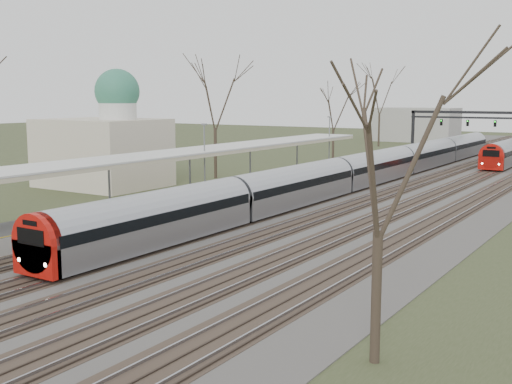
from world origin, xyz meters
TOP-DOWN VIEW (x-y plane):
  - track_bed at (0.26, 55.00)m, footprint 24.00×160.00m
  - platform at (-9.05, 37.50)m, footprint 3.50×69.00m
  - canopy at (-9.05, 32.99)m, footprint 4.10×50.00m
  - dome_building at (-21.71, 38.00)m, footprint 10.00×8.00m
  - signal_gantry at (0.29, 84.99)m, footprint 21.00×0.59m
  - tree_west_far at (-17.00, 48.00)m, footprint 5.50×5.50m
  - tree_east_near at (13.00, 15.00)m, footprint 4.50×4.50m
  - train_near at (-2.50, 52.36)m, footprint 2.62×75.21m

SIDE VIEW (x-z plane):
  - track_bed at x=0.26m, z-range -0.05..0.17m
  - platform at x=-9.05m, z-range 0.00..1.00m
  - train_near at x=-2.50m, z-range -0.05..3.00m
  - dome_building at x=-21.71m, z-range -1.43..8.87m
  - canopy at x=-9.05m, z-range 2.37..5.48m
  - signal_gantry at x=0.29m, z-range 1.87..7.95m
  - tree_east_near at x=13.00m, z-range 1.92..11.19m
  - tree_west_far at x=-17.00m, z-range 2.35..13.68m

